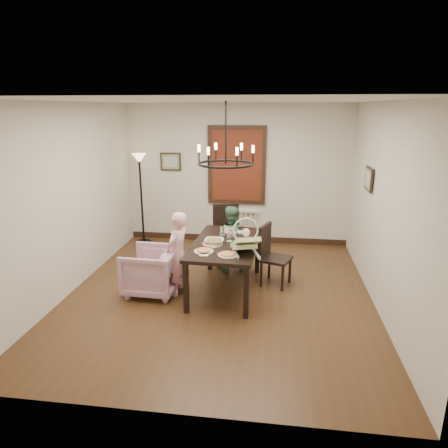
% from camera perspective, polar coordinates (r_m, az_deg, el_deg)
% --- Properties ---
extents(room_shell, '(4.51, 5.00, 2.81)m').
position_cam_1_polar(room_shell, '(6.01, -0.21, 3.72)').
color(room_shell, '#482C18').
rests_on(room_shell, ground).
extents(dining_table, '(1.01, 1.71, 0.78)m').
position_cam_1_polar(dining_table, '(5.97, 0.24, -3.39)').
color(dining_table, black).
rests_on(dining_table, room_shell).
extents(chair_far, '(0.59, 0.59, 1.07)m').
position_cam_1_polar(chair_far, '(7.06, 0.56, -1.64)').
color(chair_far, black).
rests_on(chair_far, room_shell).
extents(chair_right, '(0.55, 0.55, 0.98)m').
position_cam_1_polar(chair_right, '(6.31, 7.48, -4.47)').
color(chair_right, black).
rests_on(chair_right, room_shell).
extents(armchair, '(0.82, 0.80, 0.70)m').
position_cam_1_polar(armchair, '(6.13, -10.32, -6.59)').
color(armchair, '#C99AB0').
rests_on(armchair, room_shell).
extents(elderly_woman, '(0.36, 0.44, 1.05)m').
position_cam_1_polar(elderly_woman, '(5.99, -6.60, -5.21)').
color(elderly_woman, '#EAA5AF').
rests_on(elderly_woman, room_shell).
extents(seated_man, '(0.50, 0.41, 0.95)m').
position_cam_1_polar(seated_man, '(6.80, 0.85, -2.89)').
color(seated_man, '#4B7F5F').
rests_on(seated_man, room_shell).
extents(baby_bouncer, '(0.52, 0.62, 0.34)m').
position_cam_1_polar(baby_bouncer, '(5.46, 3.04, -2.49)').
color(baby_bouncer, beige).
rests_on(baby_bouncer, dining_table).
extents(salad_bowl, '(0.34, 0.34, 0.08)m').
position_cam_1_polar(salad_bowl, '(5.86, -1.42, -2.45)').
color(salad_bowl, white).
rests_on(salad_bowl, dining_table).
extents(pizza_platter, '(0.30, 0.30, 0.04)m').
position_cam_1_polar(pizza_platter, '(5.85, -1.62, -2.72)').
color(pizza_platter, tan).
rests_on(pizza_platter, dining_table).
extents(drinking_glass, '(0.08, 0.08, 0.16)m').
position_cam_1_polar(drinking_glass, '(6.04, 1.00, -1.51)').
color(drinking_glass, silver).
rests_on(drinking_glass, dining_table).
extents(window_blinds, '(1.00, 0.03, 1.40)m').
position_cam_1_polar(window_blinds, '(8.02, 1.83, 8.36)').
color(window_blinds, maroon).
rests_on(window_blinds, room_shell).
extents(radiator, '(0.92, 0.12, 0.62)m').
position_cam_1_polar(radiator, '(8.31, 1.76, -0.18)').
color(radiator, silver).
rests_on(radiator, room_shell).
extents(picture_back, '(0.42, 0.03, 0.36)m').
position_cam_1_polar(picture_back, '(8.27, -7.62, 8.82)').
color(picture_back, black).
rests_on(picture_back, room_shell).
extents(picture_right, '(0.03, 0.42, 0.36)m').
position_cam_1_polar(picture_right, '(6.59, 19.98, 6.07)').
color(picture_right, black).
rests_on(picture_right, room_shell).
extents(floor_lamp, '(0.30, 0.30, 1.80)m').
position_cam_1_polar(floor_lamp, '(8.26, -11.69, 3.33)').
color(floor_lamp, black).
rests_on(floor_lamp, room_shell).
extents(chandelier, '(0.80, 0.80, 0.04)m').
position_cam_1_polar(chandelier, '(5.67, 0.25, 8.60)').
color(chandelier, black).
rests_on(chandelier, room_shell).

